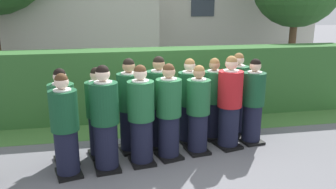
% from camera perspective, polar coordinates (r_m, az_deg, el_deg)
% --- Properties ---
extents(ground_plane, '(60.00, 60.00, 0.00)m').
position_cam_1_polar(ground_plane, '(6.07, 0.46, -10.25)').
color(ground_plane, slate).
extents(student_front_row_0, '(0.47, 0.55, 1.61)m').
position_cam_1_polar(student_front_row_0, '(5.40, -16.66, -5.38)').
color(student_front_row_0, black).
rests_on(student_front_row_0, ground).
extents(student_front_row_1, '(0.46, 0.56, 1.69)m').
position_cam_1_polar(student_front_row_1, '(5.44, -10.39, -4.38)').
color(student_front_row_1, black).
rests_on(student_front_row_1, ground).
extents(student_front_row_2, '(0.45, 0.52, 1.66)m').
position_cam_1_polar(student_front_row_2, '(5.58, -4.47, -3.87)').
color(student_front_row_2, black).
rests_on(student_front_row_2, ground).
extents(student_front_row_3, '(0.49, 0.56, 1.64)m').
position_cam_1_polar(student_front_row_3, '(5.77, 0.11, -3.26)').
color(student_front_row_3, black).
rests_on(student_front_row_3, ground).
extents(student_front_row_4, '(0.42, 0.50, 1.57)m').
position_cam_1_polar(student_front_row_4, '(6.00, 5.01, -2.90)').
color(student_front_row_4, black).
rests_on(student_front_row_4, ground).
extents(student_in_red_blazer, '(0.50, 0.57, 1.69)m').
position_cam_1_polar(student_in_red_blazer, '(6.28, 10.15, -1.68)').
color(student_in_red_blazer, black).
rests_on(student_in_red_blazer, ground).
extents(student_front_row_6, '(0.44, 0.54, 1.61)m').
position_cam_1_polar(student_front_row_6, '(6.60, 13.87, -1.45)').
color(student_front_row_6, black).
rests_on(student_front_row_6, ground).
extents(student_rear_row_0, '(0.47, 0.55, 1.60)m').
position_cam_1_polar(student_rear_row_0, '(5.85, -16.97, -3.89)').
color(student_rear_row_0, black).
rests_on(student_rear_row_0, ground).
extents(student_rear_row_1, '(0.46, 0.54, 1.57)m').
position_cam_1_polar(student_rear_row_1, '(5.96, -11.45, -3.32)').
color(student_rear_row_1, black).
rests_on(student_rear_row_1, ground).
extents(student_rear_row_2, '(0.48, 0.55, 1.68)m').
position_cam_1_polar(student_rear_row_2, '(6.07, -6.32, -2.21)').
color(student_rear_row_2, black).
rests_on(student_rear_row_2, ground).
extents(student_rear_row_3, '(0.46, 0.54, 1.69)m').
position_cam_1_polar(student_rear_row_3, '(6.21, -1.50, -1.69)').
color(student_rear_row_3, black).
rests_on(student_rear_row_3, ground).
extents(student_rear_row_4, '(0.44, 0.52, 1.61)m').
position_cam_1_polar(student_rear_row_4, '(6.43, 3.51, -1.45)').
color(student_rear_row_4, black).
rests_on(student_rear_row_4, ground).
extents(student_rear_row_5, '(0.45, 0.52, 1.59)m').
position_cam_1_polar(student_rear_row_5, '(6.68, 7.50, -1.04)').
color(student_rear_row_5, black).
rests_on(student_rear_row_5, ground).
extents(student_rear_row_6, '(0.49, 0.56, 1.64)m').
position_cam_1_polar(student_rear_row_6, '(6.99, 11.31, -0.21)').
color(student_rear_row_6, black).
rests_on(student_rear_row_6, ground).
extents(hedge, '(9.50, 0.70, 1.58)m').
position_cam_1_polar(hedge, '(7.89, -2.67, 1.86)').
color(hedge, '#33662D').
rests_on(hedge, ground).
extents(lawn_strip, '(9.50, 0.90, 0.01)m').
position_cam_1_polar(lawn_strip, '(7.36, -1.71, -5.50)').
color(lawn_strip, '#477A38').
rests_on(lawn_strip, ground).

